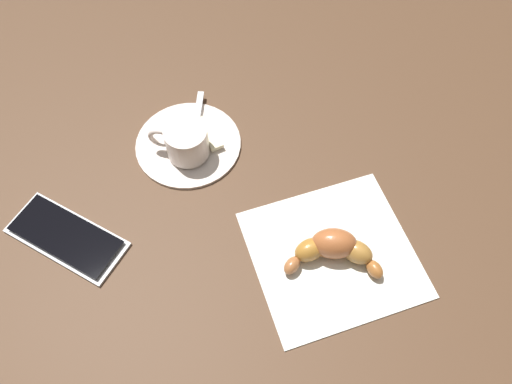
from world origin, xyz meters
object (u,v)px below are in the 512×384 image
at_px(croissant, 334,249).
at_px(teaspoon, 194,136).
at_px(espresso_cup, 186,141).
at_px(saucer, 188,143).
at_px(cell_phone, 66,237).
at_px(sugar_packet, 209,133).
at_px(napkin, 333,254).

bearing_deg(croissant, teaspoon, 17.36).
relative_size(espresso_cup, croissant, 0.65).
distance_m(espresso_cup, croissant, 0.24).
relative_size(espresso_cup, teaspoon, 0.67).
relative_size(saucer, teaspoon, 1.34).
bearing_deg(espresso_cup, teaspoon, -46.16).
relative_size(espresso_cup, cell_phone, 0.45).
bearing_deg(teaspoon, sugar_packet, -105.40).
height_order(saucer, napkin, saucer).
relative_size(sugar_packet, napkin, 0.30).
relative_size(espresso_cup, sugar_packet, 1.24).
bearing_deg(cell_phone, espresso_cup, -76.76).
xyz_separation_m(espresso_cup, teaspoon, (0.02, -0.02, -0.02)).
relative_size(napkin, croissant, 1.74).
relative_size(teaspoon, napkin, 0.57).
xyz_separation_m(sugar_packet, cell_phone, (-0.06, 0.23, -0.01)).
bearing_deg(sugar_packet, espresso_cup, 109.49).
height_order(saucer, teaspoon, teaspoon).
bearing_deg(espresso_cup, cell_phone, 103.24).
height_order(napkin, cell_phone, cell_phone).
bearing_deg(saucer, teaspoon, -78.84).
height_order(napkin, croissant, croissant).
bearing_deg(sugar_packet, croissant, -164.79).
relative_size(teaspoon, sugar_packet, 1.86).
bearing_deg(croissant, espresso_cup, 22.87).
distance_m(espresso_cup, teaspoon, 0.03).
bearing_deg(cell_phone, sugar_packet, -76.03).
xyz_separation_m(espresso_cup, sugar_packet, (0.01, -0.04, -0.02)).
height_order(teaspoon, croissant, croissant).
distance_m(teaspoon, sugar_packet, 0.02).
bearing_deg(napkin, cell_phone, 57.92).
height_order(espresso_cup, cell_phone, espresso_cup).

